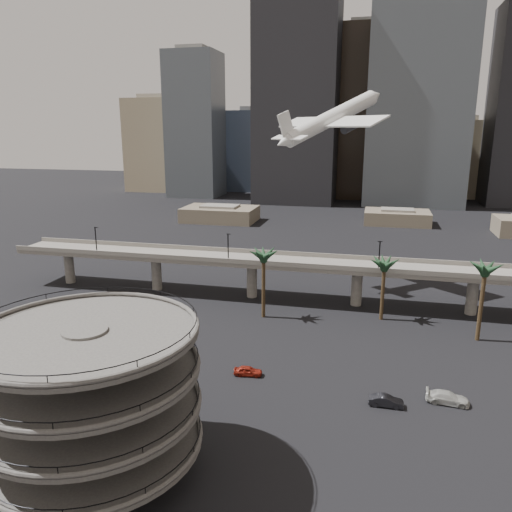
% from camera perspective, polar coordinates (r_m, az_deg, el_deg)
% --- Properties ---
extents(ground, '(700.00, 700.00, 0.00)m').
position_cam_1_polar(ground, '(57.79, -3.28, -23.09)').
color(ground, black).
rests_on(ground, ground).
extents(parking_ramp, '(22.20, 22.20, 17.35)m').
position_cam_1_polar(parking_ramp, '(54.18, -18.45, -14.26)').
color(parking_ramp, '#4B4946').
rests_on(parking_ramp, ground).
extents(overpass, '(130.00, 9.30, 14.70)m').
position_cam_1_polar(overpass, '(103.54, 5.45, -1.27)').
color(overpass, slate).
rests_on(overpass, ground).
extents(palm_trees, '(42.40, 10.40, 14.00)m').
position_cam_1_polar(palm_trees, '(91.57, 13.28, -1.03)').
color(palm_trees, '#43301C').
rests_on(palm_trees, ground).
extents(low_buildings, '(135.00, 27.50, 6.80)m').
position_cam_1_polar(low_buildings, '(189.00, 11.30, 4.25)').
color(low_buildings, '#6A5D4E').
rests_on(low_buildings, ground).
extents(skyline, '(269.00, 86.00, 114.63)m').
position_cam_1_polar(skyline, '(260.99, 14.37, 15.42)').
color(skyline, gray).
rests_on(skyline, ground).
extents(airborne_jet, '(26.01, 26.94, 14.70)m').
position_cam_1_polar(airborne_jet, '(116.96, 8.64, 15.26)').
color(airborne_jet, white).
rests_on(airborne_jet, ground).
extents(car_a, '(4.30, 2.10, 1.41)m').
position_cam_1_polar(car_a, '(74.88, -0.92, -13.00)').
color(car_a, maroon).
rests_on(car_a, ground).
extents(car_b, '(4.51, 1.60, 1.48)m').
position_cam_1_polar(car_b, '(69.63, 14.63, -15.73)').
color(car_b, black).
rests_on(car_b, ground).
extents(car_c, '(5.66, 2.65, 1.60)m').
position_cam_1_polar(car_c, '(72.63, 21.05, -14.88)').
color(car_c, '#BABBB6').
rests_on(car_c, ground).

